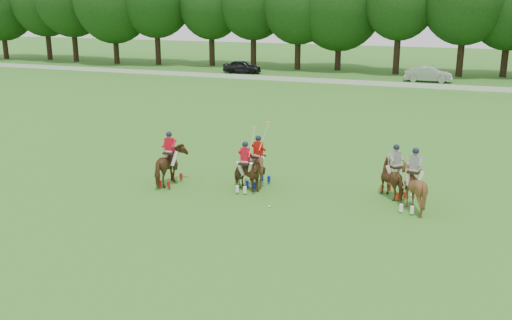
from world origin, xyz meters
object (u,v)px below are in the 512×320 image
(car_mid, at_px, (428,74))
(polo_ball, at_px, (269,206))
(polo_stripe_a, at_px, (394,178))
(car_left, at_px, (242,67))
(polo_red_b, at_px, (245,174))
(polo_stripe_b, at_px, (413,187))
(polo_red_a, at_px, (170,166))
(polo_red_c, at_px, (258,169))

(car_mid, relative_size, polo_ball, 51.50)
(polo_stripe_a, bearing_deg, car_mid, 92.80)
(car_left, relative_size, polo_red_b, 1.59)
(car_left, xyz_separation_m, polo_stripe_b, (22.88, -38.08, 0.17))
(car_left, bearing_deg, polo_stripe_b, -155.10)
(car_left, height_order, polo_stripe_b, polo_stripe_b)
(car_mid, bearing_deg, car_left, 87.99)
(polo_stripe_b, xyz_separation_m, polo_ball, (-5.22, -1.81, -0.86))
(car_mid, distance_m, polo_red_a, 39.48)
(polo_stripe_a, bearing_deg, polo_stripe_b, -54.86)
(car_left, distance_m, polo_red_b, 41.53)
(car_mid, xyz_separation_m, polo_red_a, (-7.55, -38.75, 0.11))
(car_mid, distance_m, polo_stripe_b, 38.18)
(polo_red_b, height_order, polo_stripe_b, polo_red_b)
(car_mid, bearing_deg, polo_stripe_b, -177.98)
(car_left, xyz_separation_m, polo_red_b, (16.01, -38.32, 0.02))
(polo_red_b, distance_m, polo_ball, 2.39)
(polo_red_a, bearing_deg, polo_red_b, 7.27)
(polo_red_a, bearing_deg, polo_stripe_b, 3.73)
(polo_red_a, xyz_separation_m, polo_ball, (5.02, -1.14, -0.83))
(car_mid, relative_size, polo_red_c, 1.64)
(car_mid, relative_size, polo_red_b, 1.72)
(polo_stripe_a, distance_m, polo_ball, 5.36)
(polo_ball, bearing_deg, polo_stripe_a, 35.12)
(car_mid, height_order, polo_stripe_b, polo_stripe_b)
(polo_red_c, height_order, polo_stripe_a, polo_red_c)
(polo_red_b, relative_size, polo_ball, 29.96)
(car_left, distance_m, polo_red_a, 40.76)
(polo_red_a, height_order, polo_red_b, polo_red_b)
(car_left, bearing_deg, polo_stripe_a, -155.25)
(polo_red_b, bearing_deg, polo_stripe_a, 13.90)
(polo_red_a, xyz_separation_m, polo_stripe_a, (9.36, 1.91, -0.08))
(polo_stripe_b, distance_m, polo_ball, 5.59)
(polo_red_c, height_order, polo_ball, polo_red_c)
(polo_red_b, bearing_deg, polo_red_c, 67.20)
(polo_red_c, xyz_separation_m, polo_stripe_b, (6.56, -0.49, 0.09))
(car_mid, bearing_deg, polo_red_b, 171.76)
(car_mid, distance_m, polo_stripe_a, 36.88)
(car_left, distance_m, car_mid, 20.20)
(polo_red_a, distance_m, polo_stripe_a, 9.55)
(car_mid, height_order, polo_red_b, polo_red_b)
(polo_stripe_a, xyz_separation_m, polo_stripe_b, (0.88, -1.25, 0.11))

